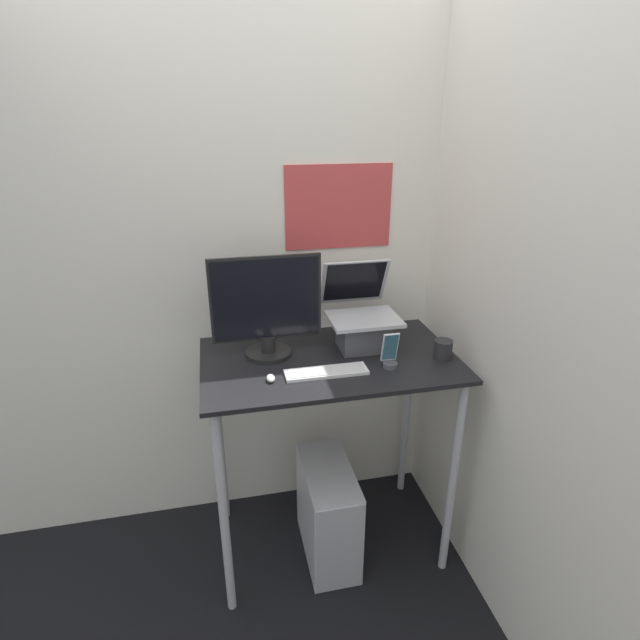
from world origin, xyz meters
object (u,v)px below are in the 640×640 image
keyboard (326,372)px  cell_phone (390,356)px  laptop (362,325)px  monitor (267,311)px  mouse (271,378)px  computer_tower (328,512)px

keyboard → cell_phone: 0.27m
laptop → keyboard: 0.32m
monitor → cell_phone: (0.48, -0.22, -0.15)m
mouse → cell_phone: (0.50, 0.01, 0.04)m
laptop → cell_phone: 0.23m
mouse → cell_phone: cell_phone is taller
laptop → mouse: 0.51m
monitor → mouse: bearing=-94.6°
keyboard → cell_phone: cell_phone is taller
laptop → computer_tower: 0.93m
keyboard → computer_tower: bearing=67.5°
keyboard → computer_tower: 0.80m
cell_phone → computer_tower: 0.87m
monitor → computer_tower: size_ratio=0.95×
laptop → computer_tower: size_ratio=0.76×
laptop → monitor: bearing=179.8°
keyboard → monitor: bearing=133.2°
cell_phone → keyboard: bearing=-179.3°
monitor → cell_phone: size_ratio=3.08×
laptop → monitor: monitor is taller
monitor → mouse: (-0.02, -0.23, -0.19)m
laptop → cell_phone: laptop is taller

